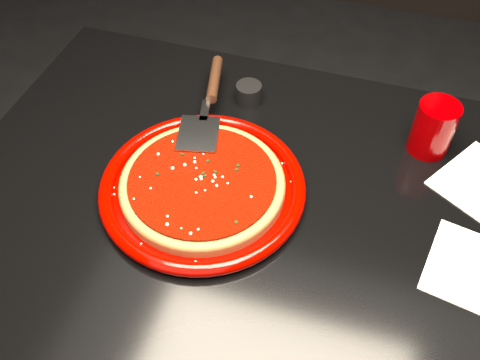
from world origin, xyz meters
name	(u,v)px	position (x,y,z in m)	size (l,w,h in m)	color
table	(272,310)	(0.00, 0.00, 0.38)	(1.20, 0.80, 0.75)	black
plate	(203,187)	(-0.14, -0.01, 0.76)	(0.37, 0.37, 0.03)	#740200
pizza_crust	(203,185)	(-0.14, -0.01, 0.77)	(0.29, 0.29, 0.01)	brown
pizza_crust_rim	(202,183)	(-0.14, -0.01, 0.78)	(0.29, 0.29, 0.02)	brown
pizza_sauce	(202,181)	(-0.14, -0.01, 0.78)	(0.26, 0.26, 0.01)	#6B0C01
parmesan_dusting	(202,178)	(-0.14, -0.01, 0.79)	(0.25, 0.25, 0.01)	beige
basil_flecks	(202,178)	(-0.14, -0.01, 0.79)	(0.23, 0.23, 0.00)	black
pizza_server	(208,103)	(-0.20, 0.18, 0.80)	(0.09, 0.32, 0.02)	silver
cup	(433,128)	(0.23, 0.23, 0.80)	(0.08, 0.08, 0.11)	#7F0001
napkin_a	(477,271)	(0.33, -0.03, 0.75)	(0.15, 0.15, 0.00)	white
ramekin	(249,93)	(-0.14, 0.26, 0.77)	(0.05, 0.05, 0.04)	black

